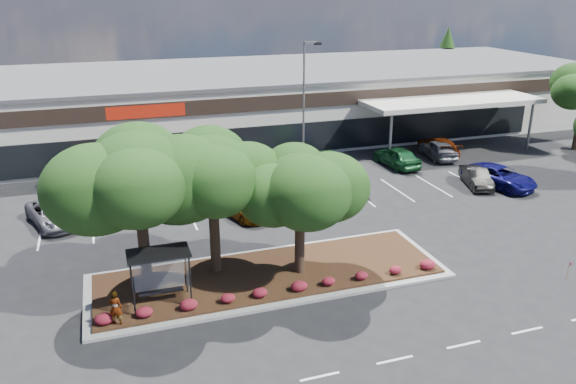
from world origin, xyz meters
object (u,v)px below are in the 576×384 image
object	(u,v)px
survey_stake	(569,269)
car_1	(82,205)
light_pole	(305,128)
car_0	(53,214)

from	to	relation	value
survey_stake	car_1	size ratio (longest dim) A/B	0.24
light_pole	car_1	size ratio (longest dim) A/B	2.46
survey_stake	car_0	size ratio (longest dim) A/B	0.20
survey_stake	car_1	world-z (taller)	car_1
survey_stake	light_pole	bearing A→B (deg)	116.46
car_0	car_1	size ratio (longest dim) A/B	1.17
light_pole	survey_stake	size ratio (longest dim) A/B	10.45
light_pole	car_0	bearing A→B (deg)	-177.54
light_pole	survey_stake	distance (m)	18.79
light_pole	survey_stake	bearing A→B (deg)	-63.54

